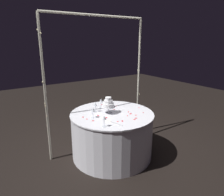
# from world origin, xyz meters

# --- Properties ---
(ground_plane) EXTENTS (12.00, 12.00, 0.00)m
(ground_plane) POSITION_xyz_m (0.00, 0.00, 0.00)
(ground_plane) COLOR black
(decorative_arch) EXTENTS (1.85, 0.06, 2.23)m
(decorative_arch) POSITION_xyz_m (-0.00, 0.42, 1.43)
(decorative_arch) COLOR #B7B29E
(decorative_arch) RESTS_ON ground
(main_table) EXTENTS (1.32, 1.32, 0.73)m
(main_table) POSITION_xyz_m (0.00, 0.00, 0.37)
(main_table) COLOR white
(main_table) RESTS_ON ground
(tiered_cake) EXTENTS (0.22, 0.22, 0.26)m
(tiered_cake) POSITION_xyz_m (-0.05, 0.03, 0.88)
(tiered_cake) COLOR silver
(tiered_cake) RESTS_ON main_table
(wine_glass_0) EXTENTS (0.06, 0.06, 0.16)m
(wine_glass_0) POSITION_xyz_m (-0.19, 0.20, 0.85)
(wine_glass_0) COLOR silver
(wine_glass_0) RESTS_ON main_table
(wine_glass_1) EXTENTS (0.06, 0.06, 0.15)m
(wine_glass_1) POSITION_xyz_m (0.00, 0.34, 0.85)
(wine_glass_1) COLOR silver
(wine_glass_1) RESTS_ON main_table
(wine_glass_2) EXTENTS (0.06, 0.06, 0.16)m
(wine_glass_2) POSITION_xyz_m (-0.35, -0.01, 0.85)
(wine_glass_2) COLOR silver
(wine_glass_2) RESTS_ON main_table
(wine_glass_3) EXTENTS (0.06, 0.06, 0.16)m
(wine_glass_3) POSITION_xyz_m (-0.38, -0.37, 0.85)
(wine_glass_3) COLOR silver
(wine_glass_3) RESTS_ON main_table
(cake_knife) EXTENTS (0.09, 0.29, 0.01)m
(cake_knife) POSITION_xyz_m (-0.21, -0.34, 0.74)
(cake_knife) COLOR silver
(cake_knife) RESTS_ON main_table
(rose_petal_0) EXTENTS (0.03, 0.04, 0.00)m
(rose_petal_0) POSITION_xyz_m (-0.46, 0.09, 0.74)
(rose_petal_0) COLOR red
(rose_petal_0) RESTS_ON main_table
(rose_petal_1) EXTENTS (0.04, 0.05, 0.00)m
(rose_petal_1) POSITION_xyz_m (-0.06, -0.35, 0.74)
(rose_petal_1) COLOR red
(rose_petal_1) RESTS_ON main_table
(rose_petal_2) EXTENTS (0.04, 0.03, 0.00)m
(rose_petal_2) POSITION_xyz_m (0.25, -0.11, 0.74)
(rose_petal_2) COLOR red
(rose_petal_2) RESTS_ON main_table
(rose_petal_3) EXTENTS (0.03, 0.02, 0.00)m
(rose_petal_3) POSITION_xyz_m (-0.24, 0.01, 0.74)
(rose_petal_3) COLOR red
(rose_petal_3) RESTS_ON main_table
(rose_petal_4) EXTENTS (0.02, 0.03, 0.00)m
(rose_petal_4) POSITION_xyz_m (-0.07, -0.37, 0.74)
(rose_petal_4) COLOR red
(rose_petal_4) RESTS_ON main_table
(rose_petal_5) EXTENTS (0.04, 0.05, 0.00)m
(rose_petal_5) POSITION_xyz_m (-0.18, -0.12, 0.74)
(rose_petal_5) COLOR red
(rose_petal_5) RESTS_ON main_table
(rose_petal_6) EXTENTS (0.03, 0.03, 0.00)m
(rose_petal_6) POSITION_xyz_m (0.53, -0.04, 0.74)
(rose_petal_6) COLOR red
(rose_petal_6) RESTS_ON main_table
(rose_petal_7) EXTENTS (0.03, 0.04, 0.00)m
(rose_petal_7) POSITION_xyz_m (0.26, 0.25, 0.74)
(rose_petal_7) COLOR red
(rose_petal_7) RESTS_ON main_table
(rose_petal_8) EXTENTS (0.03, 0.04, 0.00)m
(rose_petal_8) POSITION_xyz_m (-0.24, 0.03, 0.74)
(rose_petal_8) COLOR red
(rose_petal_8) RESTS_ON main_table
(rose_petal_9) EXTENTS (0.04, 0.04, 0.00)m
(rose_petal_9) POSITION_xyz_m (0.12, -0.41, 0.74)
(rose_petal_9) COLOR red
(rose_petal_9) RESTS_ON main_table
(rose_petal_10) EXTENTS (0.03, 0.03, 0.00)m
(rose_petal_10) POSITION_xyz_m (0.12, 0.12, 0.74)
(rose_petal_10) COLOR red
(rose_petal_10) RESTS_ON main_table
(rose_petal_11) EXTENTS (0.05, 0.04, 0.00)m
(rose_petal_11) POSITION_xyz_m (0.17, -0.38, 0.74)
(rose_petal_11) COLOR red
(rose_petal_11) RESTS_ON main_table
(rose_petal_12) EXTENTS (0.02, 0.03, 0.00)m
(rose_petal_12) POSITION_xyz_m (0.42, -0.26, 0.74)
(rose_petal_12) COLOR red
(rose_petal_12) RESTS_ON main_table
(rose_petal_13) EXTENTS (0.03, 0.02, 0.00)m
(rose_petal_13) POSITION_xyz_m (-0.13, -0.34, 0.74)
(rose_petal_13) COLOR red
(rose_petal_13) RESTS_ON main_table
(rose_petal_14) EXTENTS (0.02, 0.03, 0.00)m
(rose_petal_14) POSITION_xyz_m (0.13, -0.23, 0.74)
(rose_petal_14) COLOR red
(rose_petal_14) RESTS_ON main_table
(rose_petal_15) EXTENTS (0.03, 0.03, 0.00)m
(rose_petal_15) POSITION_xyz_m (0.23, -0.19, 0.74)
(rose_petal_15) COLOR red
(rose_petal_15) RESTS_ON main_table
(rose_petal_16) EXTENTS (0.03, 0.04, 0.00)m
(rose_petal_16) POSITION_xyz_m (0.09, 0.47, 0.74)
(rose_petal_16) COLOR red
(rose_petal_16) RESTS_ON main_table
(rose_petal_17) EXTENTS (0.04, 0.03, 0.00)m
(rose_petal_17) POSITION_xyz_m (0.22, -0.19, 0.74)
(rose_petal_17) COLOR red
(rose_petal_17) RESTS_ON main_table
(rose_petal_18) EXTENTS (0.04, 0.04, 0.00)m
(rose_petal_18) POSITION_xyz_m (-0.40, -0.12, 0.74)
(rose_petal_18) COLOR red
(rose_petal_18) RESTS_ON main_table
(rose_petal_19) EXTENTS (0.03, 0.04, 0.00)m
(rose_petal_19) POSITION_xyz_m (0.25, -0.29, 0.74)
(rose_petal_19) COLOR red
(rose_petal_19) RESTS_ON main_table
(rose_petal_20) EXTENTS (0.02, 0.03, 0.00)m
(rose_petal_20) POSITION_xyz_m (-0.45, -0.01, 0.74)
(rose_petal_20) COLOR red
(rose_petal_20) RESTS_ON main_table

